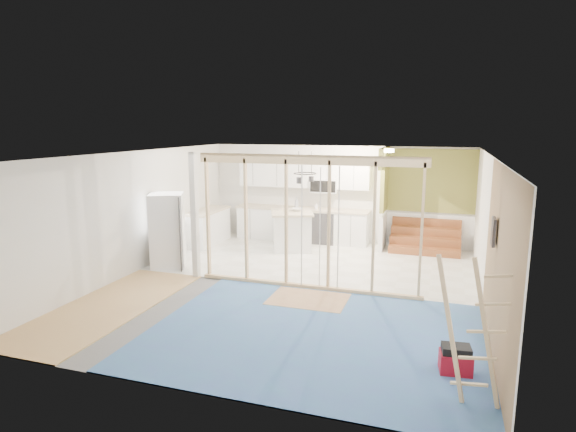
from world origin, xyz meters
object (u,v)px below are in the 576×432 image
(fridge, at_px, (168,231))
(ladder, at_px, (473,332))
(toolbox, at_px, (456,360))
(island, at_px, (292,231))

(fridge, height_order, ladder, ladder)
(toolbox, xyz_separation_m, ladder, (0.13, -0.66, 0.69))
(island, distance_m, toolbox, 6.52)
(island, relative_size, ladder, 0.78)
(island, height_order, ladder, ladder)
(toolbox, distance_m, ladder, 0.97)
(island, distance_m, ladder, 7.14)
(island, relative_size, toolbox, 3.09)
(toolbox, bearing_deg, fridge, 146.65)
(toolbox, relative_size, ladder, 0.25)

